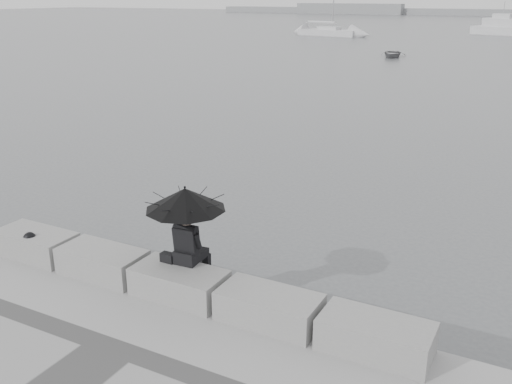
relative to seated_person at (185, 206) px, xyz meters
The scene contains 13 objects.
ground 2.05m from the seated_person, 81.66° to the left, with size 360.00×360.00×0.00m, color #4E5153.
stone_block_far_left 3.63m from the seated_person, behind, with size 1.60×0.80×0.50m, color gray.
stone_block_left 2.14m from the seated_person, 169.89° to the right, with size 1.60×0.80×0.50m, color gray.
stone_block_centre 1.32m from the seated_person, 85.77° to the right, with size 1.60×0.80×0.50m, color gray.
stone_block_right 2.17m from the seated_person, ahead, with size 1.60×0.80×0.50m, color gray.
stone_block_far_right 3.67m from the seated_person, ahead, with size 1.60×0.80×0.50m, color gray.
seated_person is the anchor object (origin of this frame).
bag 1.02m from the seated_person, 156.88° to the right, with size 0.25×0.14×0.16m, color black.
mooring_bollard 3.59m from the seated_person, behind, with size 0.37×0.37×0.58m.
distant_landmass 154.88m from the seated_person, 93.00° to the left, with size 180.00×8.00×2.80m.
sailboat_left 71.71m from the seated_person, 109.09° to the left, with size 8.62×3.65×12.90m.
motor_cruiser 80.31m from the seated_person, 91.56° to the left, with size 9.91×5.26×4.50m.
dinghy 45.34m from the seated_person, 100.77° to the left, with size 3.37×1.43×0.57m, color gray.
Camera 1 is at (5.17, -7.43, 5.38)m, focal length 40.00 mm.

